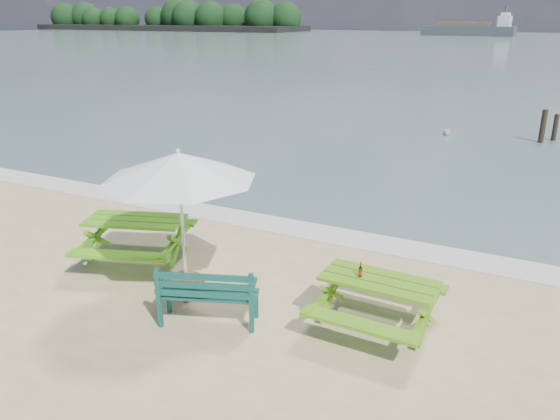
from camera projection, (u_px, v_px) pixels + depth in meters
The scene contains 11 objects.
sea at pixel (536, 47), 79.11m from camera, with size 300.00×300.00×0.00m, color slate.
foam_strip at pixel (317, 232), 11.60m from camera, with size 22.00×0.90×0.01m, color silver.
island_headland at pixel (165, 19), 171.11m from camera, with size 90.00×22.00×7.60m.
picnic_table_left at pixel (137, 241), 10.11m from camera, with size 2.32×2.44×0.85m.
picnic_table_right at pixel (377, 304), 7.95m from camera, with size 1.71×1.88×0.79m.
park_bench at pixel (209, 305), 8.12m from camera, with size 1.54×0.97×0.90m.
side_table at pixel (186, 285), 8.98m from camera, with size 0.59×0.59×0.31m.
patio_umbrella at pixel (179, 167), 8.30m from camera, with size 2.95×2.95×2.40m.
beer_bottle at pixel (360, 272), 7.86m from camera, with size 0.06×0.06×0.23m.
swimmer at pixel (445, 149), 21.22m from camera, with size 0.66×0.53×1.58m.
mooring_pilings at pixel (547, 129), 19.78m from camera, with size 0.58×0.78×1.39m.
Camera 1 is at (4.17, -5.36, 4.35)m, focal length 35.00 mm.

